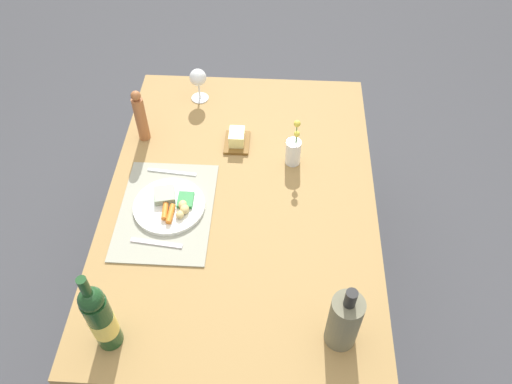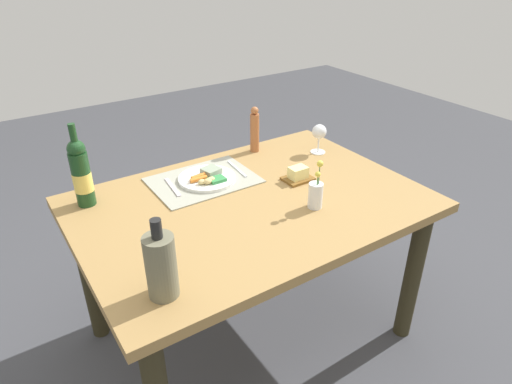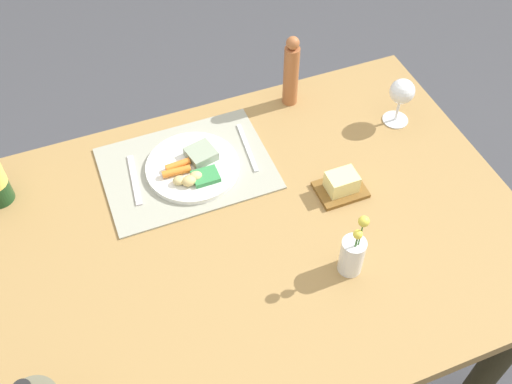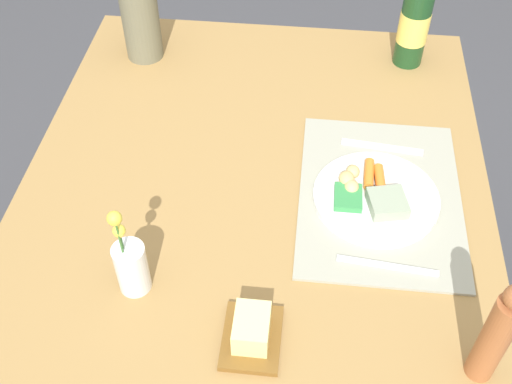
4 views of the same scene
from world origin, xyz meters
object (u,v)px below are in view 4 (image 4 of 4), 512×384
at_px(cooler_bottle, 140,18).
at_px(wine_bottle, 416,14).
at_px(dining_table, 250,249).
at_px(fork, 387,266).
at_px(butter_dish, 252,332).
at_px(dinner_plate, 374,196).
at_px(knife, 382,147).
at_px(flower_vase, 131,265).
at_px(pepper_mill, 497,335).

bearing_deg(cooler_bottle, wine_bottle, -86.26).
relative_size(dining_table, fork, 7.43).
xyz_separation_m(wine_bottle, butter_dish, (-0.85, 0.31, -0.11)).
distance_m(fork, wine_bottle, 0.69).
height_order(dinner_plate, knife, dinner_plate).
distance_m(dinner_plate, cooler_bottle, 0.75).
bearing_deg(dining_table, flower_vase, 134.82).
relative_size(wine_bottle, flower_vase, 1.67).
distance_m(dinner_plate, wine_bottle, 0.53).
bearing_deg(dining_table, dinner_plate, -74.77).
xyz_separation_m(wine_bottle, flower_vase, (-0.76, 0.54, -0.08)).
bearing_deg(fork, wine_bottle, -0.86).
bearing_deg(flower_vase, dining_table, -45.18).
bearing_deg(fork, cooler_bottle, 49.29).
bearing_deg(dining_table, butter_dish, -172.61).
relative_size(dinner_plate, cooler_bottle, 0.96).
distance_m(cooler_bottle, pepper_mill, 1.12).
height_order(knife, cooler_bottle, cooler_bottle).
bearing_deg(dining_table, pepper_mill, -125.28).
relative_size(dining_table, pepper_mill, 6.02).
relative_size(fork, pepper_mill, 0.81).
distance_m(knife, butter_dish, 0.56).
relative_size(dinner_plate, pepper_mill, 1.10).
xyz_separation_m(butter_dish, pepper_mill, (-0.02, -0.38, 0.09)).
bearing_deg(dinner_plate, knife, -7.68).
relative_size(knife, flower_vase, 0.87).
bearing_deg(flower_vase, dinner_plate, -59.73).
bearing_deg(fork, dinner_plate, 12.88).
height_order(cooler_bottle, pepper_mill, cooler_bottle).
xyz_separation_m(dinner_plate, cooler_bottle, (0.46, 0.59, 0.09)).
distance_m(dining_table, knife, 0.37).
xyz_separation_m(knife, cooler_bottle, (0.30, 0.61, 0.10)).
bearing_deg(dinner_plate, fork, -172.45).
relative_size(dining_table, flower_vase, 6.82).
relative_size(dining_table, butter_dish, 10.90).
relative_size(dinner_plate, knife, 1.43).
bearing_deg(wine_bottle, cooler_bottle, 93.74).
relative_size(wine_bottle, butter_dish, 2.68).
bearing_deg(knife, dining_table, 136.15).
bearing_deg(flower_vase, pepper_mill, -99.88).
distance_m(dinner_plate, flower_vase, 0.51).
height_order(dinner_plate, pepper_mill, pepper_mill).
xyz_separation_m(dinner_plate, pepper_mill, (-0.36, -0.17, 0.10)).
xyz_separation_m(dinner_plate, knife, (0.16, -0.02, -0.01)).
bearing_deg(flower_vase, fork, -79.15).
bearing_deg(wine_bottle, fork, 173.81).
xyz_separation_m(knife, wine_bottle, (0.35, -0.07, 0.13)).
distance_m(dinner_plate, knife, 0.16).
height_order(dinner_plate, wine_bottle, wine_bottle).
xyz_separation_m(dining_table, knife, (0.23, -0.27, 0.12)).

